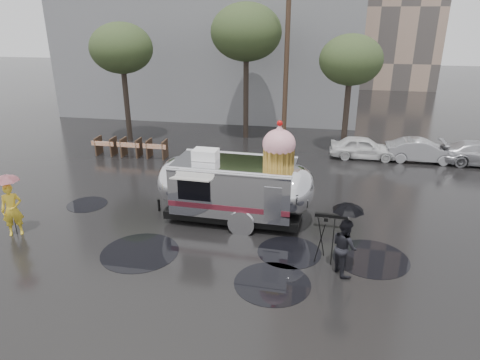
% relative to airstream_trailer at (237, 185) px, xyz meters
% --- Properties ---
extents(ground, '(120.00, 120.00, 0.00)m').
position_rel_airstream_trailer_xyz_m(ground, '(-1.68, -3.43, -1.42)').
color(ground, black).
rests_on(ground, ground).
extents(puddles, '(15.01, 7.20, 0.01)m').
position_rel_airstream_trailer_xyz_m(puddles, '(-0.58, -2.83, -1.41)').
color(puddles, black).
rests_on(puddles, ground).
extents(grey_building, '(22.00, 12.00, 13.00)m').
position_rel_airstream_trailer_xyz_m(grey_building, '(-5.68, 20.57, 5.08)').
color(grey_building, slate).
rests_on(grey_building, ground).
extents(utility_pole, '(1.60, 0.28, 9.00)m').
position_rel_airstream_trailer_xyz_m(utility_pole, '(0.82, 10.57, 3.20)').
color(utility_pole, '#473323').
rests_on(utility_pole, ground).
extents(tree_left, '(3.64, 3.64, 6.95)m').
position_rel_airstream_trailer_xyz_m(tree_left, '(-8.68, 9.57, 4.07)').
color(tree_left, '#382D26').
rests_on(tree_left, ground).
extents(tree_mid, '(4.20, 4.20, 8.03)m').
position_rel_airstream_trailer_xyz_m(tree_mid, '(-1.68, 11.57, 4.92)').
color(tree_mid, '#382D26').
rests_on(tree_mid, ground).
extents(tree_right, '(3.36, 3.36, 6.42)m').
position_rel_airstream_trailer_xyz_m(tree_right, '(4.32, 9.57, 3.64)').
color(tree_right, '#382D26').
rests_on(tree_right, ground).
extents(barricade_row, '(4.30, 0.80, 1.00)m').
position_rel_airstream_trailer_xyz_m(barricade_row, '(-7.23, 6.53, -0.89)').
color(barricade_row, '#473323').
rests_on(barricade_row, ground).
extents(parked_cars, '(13.20, 1.90, 1.50)m').
position_rel_airstream_trailer_xyz_m(parked_cars, '(10.10, 8.57, -0.70)').
color(parked_cars, silver).
rests_on(parked_cars, ground).
extents(airstream_trailer, '(7.50, 2.92, 4.04)m').
position_rel_airstream_trailer_xyz_m(airstream_trailer, '(0.00, 0.00, 0.00)').
color(airstream_trailer, silver).
rests_on(airstream_trailer, ground).
extents(person_left, '(0.83, 0.75, 1.92)m').
position_rel_airstream_trailer_xyz_m(person_left, '(-7.57, -2.65, -0.46)').
color(person_left, yellow).
rests_on(person_left, ground).
extents(umbrella_pink, '(1.09, 1.09, 2.29)m').
position_rel_airstream_trailer_xyz_m(umbrella_pink, '(-7.57, -2.65, 0.50)').
color(umbrella_pink, '#CF7E89').
rests_on(umbrella_pink, ground).
extents(person_right, '(0.80, 0.98, 1.79)m').
position_rel_airstream_trailer_xyz_m(person_right, '(3.85, -2.99, -0.52)').
color(person_right, black).
rests_on(person_right, ground).
extents(umbrella_black, '(1.14, 1.14, 2.33)m').
position_rel_airstream_trailer_xyz_m(umbrella_black, '(3.85, -2.99, 0.52)').
color(umbrella_black, black).
rests_on(umbrella_black, ground).
extents(tripod, '(0.58, 0.63, 1.53)m').
position_rel_airstream_trailer_xyz_m(tripod, '(3.27, -2.43, -0.51)').
color(tripod, black).
rests_on(tripod, ground).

